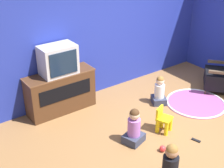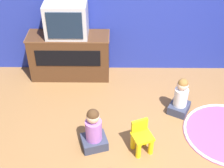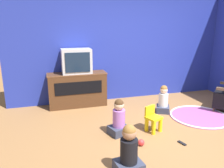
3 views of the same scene
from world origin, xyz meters
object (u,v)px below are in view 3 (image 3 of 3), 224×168
Objects in this scene: television at (76,61)px; child_watching_left at (129,152)px; toy_ball at (141,142)px; tv_cabinet at (78,89)px; remote_control at (182,143)px; child_watching_center at (119,119)px; child_watching_right at (163,101)px; yellow_kid_chair at (153,120)px.

child_watching_left is at bearing -83.72° from television.
television is at bearing 108.78° from toy_ball.
tv_cabinet reaches higher than remote_control.
child_watching_left is at bearing 95.26° from remote_control.
child_watching_center reaches higher than remote_control.
child_watching_right is 3.77× the size of remote_control.
child_watching_left is 0.71m from toy_ball.
television reaches higher than tv_cabinet.
tv_cabinet is 2.10× the size of child_watching_center.
child_watching_center is (0.48, -1.58, -0.13)m from tv_cabinet.
child_watching_left reaches higher than child_watching_right.
tv_cabinet is 1.66m from child_watching_center.
television reaches higher than child_watching_left.
remote_control is (1.04, 0.40, -0.27)m from child_watching_left.
tv_cabinet is 2.22× the size of child_watching_right.
television is 2.36m from toy_ball.
yellow_kid_chair is 0.62m from remote_control.
tv_cabinet is 12.83× the size of toy_ball.
child_watching_right is at bearing 43.70° from child_watching_left.
yellow_kid_chair is at bearing -22.03° from child_watching_center.
child_watching_left is at bearing -127.27° from toy_ball.
tv_cabinet is at bearing 15.48° from remote_control.
child_watching_right is at bearing -31.88° from remote_control.
child_watching_center reaches higher than toy_ball.
child_watching_right is (1.69, -0.90, -0.14)m from tv_cabinet.
television is 2.74m from remote_control.
child_watching_center is (0.19, 0.99, -0.01)m from child_watching_left.
television is 1.03× the size of child_watching_center.
child_watching_right is at bearing -28.12° from tv_cabinet.
television is 1.44× the size of yellow_kid_chair.
child_watching_right is 1.34m from remote_control.
child_watching_left reaches higher than toy_ball.
toy_ball is 0.65m from remote_control.
child_watching_right is (1.41, 1.67, -0.03)m from child_watching_left.
television reaches higher than remote_control.
toy_ball is (0.41, 0.54, -0.23)m from child_watching_left.
yellow_kid_chair is (1.08, -1.63, -0.84)m from television.
television is 4.10× the size of remote_control.
remote_control is (1.33, -2.17, -0.39)m from tv_cabinet.
television reaches higher than child_watching_center.
toy_ball is at bearing 46.46° from child_watching_left.
child_watching_center is at bearing 152.72° from yellow_kid_chair.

